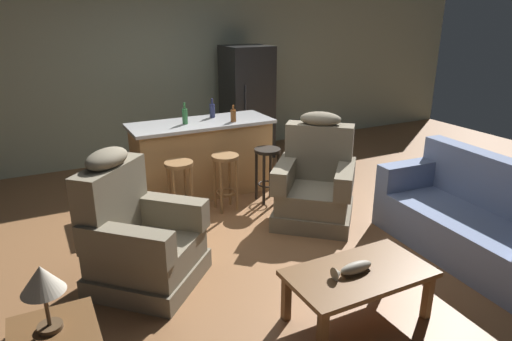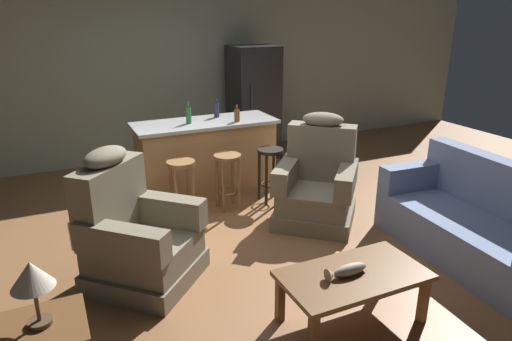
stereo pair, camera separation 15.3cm
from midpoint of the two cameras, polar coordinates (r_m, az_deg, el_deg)
ground_plane at (r=4.95m, az=0.03°, el=-7.93°), size 12.00×12.00×0.00m
back_wall at (r=7.41m, az=-10.49°, el=11.56°), size 12.00×0.05×2.60m
coffee_table at (r=3.61m, az=13.27°, el=-13.15°), size 1.10×0.60×0.42m
fish_figurine at (r=3.51m, az=12.50°, el=-12.15°), size 0.34×0.10×0.10m
couch at (r=4.88m, az=26.89°, el=-6.14°), size 0.95×1.95×0.94m
recliner_near_lamp at (r=4.11m, az=-13.80°, el=-7.95°), size 1.19×1.19×1.20m
recliner_near_island at (r=5.18m, az=8.49°, el=-1.73°), size 1.19×1.19×1.20m
end_table at (r=3.06m, az=-23.50°, el=-18.79°), size 0.48×0.48×0.56m
table_lamp at (r=2.85m, az=-24.82°, el=-12.10°), size 0.24×0.24×0.41m
kitchen_island at (r=5.93m, az=-5.52°, el=1.69°), size 1.80×0.70×0.95m
bar_stool_left at (r=5.21m, az=-8.45°, el=-1.02°), size 0.32×0.32×0.68m
bar_stool_middle at (r=5.39m, az=-2.74°, el=-0.14°), size 0.32×0.32×0.68m
bar_stool_right at (r=5.61m, az=2.56°, el=0.67°), size 0.32×0.32×0.68m
refrigerator at (r=7.36m, az=0.28°, el=8.51°), size 0.70×0.69×1.76m
bottle_tall_green at (r=5.75m, az=-1.63°, el=6.92°), size 0.07×0.07×0.21m
bottle_short_amber at (r=5.69m, az=-7.66°, el=6.85°), size 0.07×0.07×0.27m
bottle_wine_dark at (r=6.01m, az=-4.22°, el=7.56°), size 0.07×0.07×0.25m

